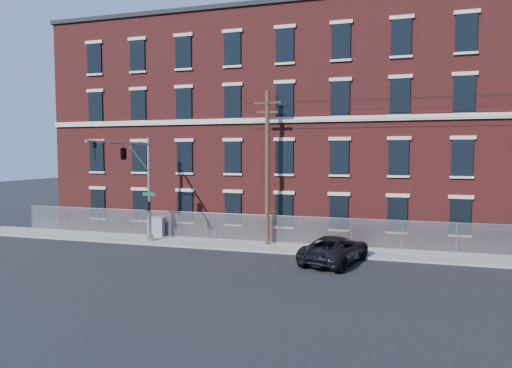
{
  "coord_description": "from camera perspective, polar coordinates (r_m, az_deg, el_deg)",
  "views": [
    {
      "loc": [
        9.07,
        -21.86,
        6.06
      ],
      "look_at": [
        1.69,
        4.0,
        4.18
      ],
      "focal_mm": 30.61,
      "sensor_mm": 36.0,
      "label": 1
    }
  ],
  "objects": [
    {
      "name": "chain_link_fence",
      "position": [
        28.75,
        21.65,
        -6.3
      ],
      "size": [
        59.06,
        0.06,
        1.85
      ],
      "color": "#A5A8AD",
      "rests_on": "ground"
    },
    {
      "name": "traffic_signal_mast",
      "position": [
        28.38,
        -16.17,
        2.49
      ],
      "size": [
        0.9,
        6.75,
        7.0
      ],
      "color": "#9EA0A5",
      "rests_on": "ground"
    },
    {
      "name": "utility_pole_near",
      "position": [
        28.37,
        1.49,
        2.55
      ],
      "size": [
        1.8,
        0.28,
        10.0
      ],
      "color": "#4A3725",
      "rests_on": "ground"
    },
    {
      "name": "ground",
      "position": [
        24.43,
        -6.51,
        -10.38
      ],
      "size": [
        140.0,
        140.0,
        0.0
      ],
      "primitive_type": "plane",
      "color": "black",
      "rests_on": "ground"
    },
    {
      "name": "mill_building",
      "position": [
        35.97,
        20.73,
        7.08
      ],
      "size": [
        55.3,
        14.32,
        16.3
      ],
      "color": "maroon",
      "rests_on": "ground"
    },
    {
      "name": "pickup_truck",
      "position": [
        24.89,
        10.31,
        -8.37
      ],
      "size": [
        3.89,
        5.89,
        1.5
      ],
      "primitive_type": "imported",
      "rotation": [
        0.0,
        0.0,
        2.86
      ],
      "color": "black",
      "rests_on": "ground"
    },
    {
      "name": "utility_cabinet",
      "position": [
        32.27,
        -12.92,
        -5.46
      ],
      "size": [
        1.16,
        0.67,
        1.38
      ],
      "primitive_type": "cube",
      "rotation": [
        0.0,
        0.0,
        0.11
      ],
      "color": "gray",
      "rests_on": "sidewalk"
    },
    {
      "name": "sidewalk",
      "position": [
        27.68,
        21.87,
        -8.8
      ],
      "size": [
        65.0,
        3.0,
        0.12
      ],
      "primitive_type": "cube",
      "color": "gray",
      "rests_on": "ground"
    }
  ]
}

